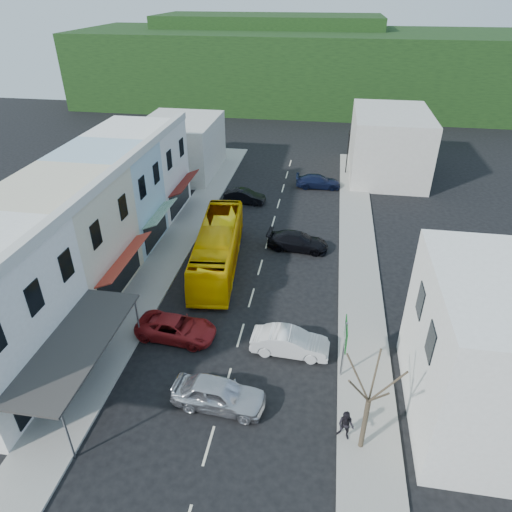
{
  "coord_description": "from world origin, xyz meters",
  "views": [
    {
      "loc": [
        4.45,
        -21.36,
        18.84
      ],
      "look_at": [
        0.0,
        6.0,
        2.2
      ],
      "focal_mm": 32.0,
      "sensor_mm": 36.0,
      "label": 1
    }
  ],
  "objects_px": {
    "car_white": "(290,343)",
    "car_silver": "(219,396)",
    "direction_sign": "(344,351)",
    "pedestrian_left": "(113,304)",
    "bus": "(218,248)",
    "car_red": "(176,328)",
    "street_tree": "(369,401)",
    "traffic_signal": "(348,152)",
    "pedestrian_right": "(346,425)"
  },
  "relations": [
    {
      "from": "car_red",
      "to": "street_tree",
      "type": "distance_m",
      "value": 12.82
    },
    {
      "from": "car_white",
      "to": "traffic_signal",
      "type": "bearing_deg",
      "value": -3.98
    },
    {
      "from": "car_white",
      "to": "direction_sign",
      "type": "relative_size",
      "value": 1.15
    },
    {
      "from": "bus",
      "to": "direction_sign",
      "type": "distance_m",
      "value": 13.86
    },
    {
      "from": "pedestrian_left",
      "to": "direction_sign",
      "type": "bearing_deg",
      "value": -121.37
    },
    {
      "from": "street_tree",
      "to": "traffic_signal",
      "type": "bearing_deg",
      "value": 90.78
    },
    {
      "from": "pedestrian_left",
      "to": "street_tree",
      "type": "distance_m",
      "value": 17.42
    },
    {
      "from": "car_white",
      "to": "pedestrian_left",
      "type": "bearing_deg",
      "value": 85.08
    },
    {
      "from": "direction_sign",
      "to": "pedestrian_left",
      "type": "bearing_deg",
      "value": 167.26
    },
    {
      "from": "direction_sign",
      "to": "traffic_signal",
      "type": "distance_m",
      "value": 31.96
    },
    {
      "from": "direction_sign",
      "to": "traffic_signal",
      "type": "relative_size",
      "value": 0.76
    },
    {
      "from": "direction_sign",
      "to": "pedestrian_right",
      "type": "bearing_deg",
      "value": -88.67
    },
    {
      "from": "street_tree",
      "to": "car_silver",
      "type": "bearing_deg",
      "value": 168.95
    },
    {
      "from": "bus",
      "to": "direction_sign",
      "type": "bearing_deg",
      "value": -53.4
    },
    {
      "from": "bus",
      "to": "car_silver",
      "type": "distance_m",
      "value": 13.66
    },
    {
      "from": "bus",
      "to": "direction_sign",
      "type": "xyz_separation_m",
      "value": [
        9.36,
        -10.21,
        0.36
      ]
    },
    {
      "from": "bus",
      "to": "car_white",
      "type": "distance_m",
      "value": 10.84
    },
    {
      "from": "car_silver",
      "to": "traffic_signal",
      "type": "xyz_separation_m",
      "value": [
        6.65,
        35.0,
        1.81
      ]
    },
    {
      "from": "car_red",
      "to": "street_tree",
      "type": "xyz_separation_m",
      "value": [
        10.95,
        -6.19,
        2.46
      ]
    },
    {
      "from": "bus",
      "to": "street_tree",
      "type": "relative_size",
      "value": 1.83
    },
    {
      "from": "car_red",
      "to": "pedestrian_left",
      "type": "xyz_separation_m",
      "value": [
        -4.65,
        1.25,
        0.3
      ]
    },
    {
      "from": "car_white",
      "to": "direction_sign",
      "type": "distance_m",
      "value": 3.55
    },
    {
      "from": "direction_sign",
      "to": "car_red",
      "type": "bearing_deg",
      "value": 168.9
    },
    {
      "from": "pedestrian_right",
      "to": "direction_sign",
      "type": "relative_size",
      "value": 0.44
    },
    {
      "from": "bus",
      "to": "car_white",
      "type": "xyz_separation_m",
      "value": [
        6.38,
        -8.72,
        -0.85
      ]
    },
    {
      "from": "pedestrian_left",
      "to": "car_red",
      "type": "bearing_deg",
      "value": -124.82
    },
    {
      "from": "bus",
      "to": "pedestrian_left",
      "type": "xyz_separation_m",
      "value": [
        -5.29,
        -7.21,
        -0.55
      ]
    },
    {
      "from": "bus",
      "to": "pedestrian_right",
      "type": "xyz_separation_m",
      "value": [
        9.54,
        -14.31,
        -0.55
      ]
    },
    {
      "from": "car_red",
      "to": "direction_sign",
      "type": "xyz_separation_m",
      "value": [
        10.0,
        -1.75,
        1.21
      ]
    },
    {
      "from": "direction_sign",
      "to": "street_tree",
      "type": "xyz_separation_m",
      "value": [
        0.94,
        -4.44,
        1.25
      ]
    },
    {
      "from": "direction_sign",
      "to": "bus",
      "type": "bearing_deg",
      "value": 131.36
    },
    {
      "from": "bus",
      "to": "car_silver",
      "type": "xyz_separation_m",
      "value": [
        3.16,
        -13.26,
        -0.85
      ]
    },
    {
      "from": "direction_sign",
      "to": "traffic_signal",
      "type": "height_order",
      "value": "traffic_signal"
    },
    {
      "from": "car_white",
      "to": "car_silver",
      "type": "bearing_deg",
      "value": 147.15
    },
    {
      "from": "car_silver",
      "to": "car_red",
      "type": "distance_m",
      "value": 6.13
    },
    {
      "from": "car_red",
      "to": "traffic_signal",
      "type": "relative_size",
      "value": 0.92
    },
    {
      "from": "street_tree",
      "to": "car_red",
      "type": "bearing_deg",
      "value": 150.49
    },
    {
      "from": "street_tree",
      "to": "traffic_signal",
      "type": "relative_size",
      "value": 1.26
    },
    {
      "from": "pedestrian_right",
      "to": "traffic_signal",
      "type": "distance_m",
      "value": 36.09
    },
    {
      "from": "bus",
      "to": "car_red",
      "type": "bearing_deg",
      "value": -100.26
    },
    {
      "from": "direction_sign",
      "to": "street_tree",
      "type": "distance_m",
      "value": 4.71
    },
    {
      "from": "car_white",
      "to": "street_tree",
      "type": "bearing_deg",
      "value": -144.04
    },
    {
      "from": "bus",
      "to": "traffic_signal",
      "type": "distance_m",
      "value": 23.87
    },
    {
      "from": "car_silver",
      "to": "car_red",
      "type": "height_order",
      "value": "same"
    },
    {
      "from": "car_red",
      "to": "pedestrian_left",
      "type": "bearing_deg",
      "value": 80.06
    },
    {
      "from": "pedestrian_left",
      "to": "traffic_signal",
      "type": "height_order",
      "value": "traffic_signal"
    },
    {
      "from": "car_white",
      "to": "bus",
      "type": "bearing_deg",
      "value": 38.64
    },
    {
      "from": "car_silver",
      "to": "street_tree",
      "type": "height_order",
      "value": "street_tree"
    },
    {
      "from": "car_silver",
      "to": "pedestrian_left",
      "type": "height_order",
      "value": "pedestrian_left"
    },
    {
      "from": "pedestrian_right",
      "to": "street_tree",
      "type": "distance_m",
      "value": 2.32
    }
  ]
}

